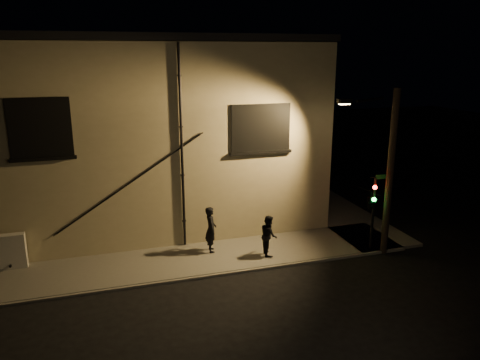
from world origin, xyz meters
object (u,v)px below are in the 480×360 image
object	(u,v)px
streetlamp_pole	(387,168)
traffic_signal	(371,201)
pedestrian_b	(269,235)
pedestrian_a	(211,229)

from	to	relation	value
streetlamp_pole	traffic_signal	bearing A→B (deg)	162.07
pedestrian_b	streetlamp_pole	distance (m)	5.41
pedestrian_b	streetlamp_pole	world-z (taller)	streetlamp_pole
traffic_signal	streetlamp_pole	bearing A→B (deg)	-17.93
pedestrian_b	pedestrian_a	bearing A→B (deg)	72.92
pedestrian_a	streetlamp_pole	bearing A→B (deg)	-100.98
pedestrian_b	traffic_signal	world-z (taller)	traffic_signal
pedestrian_b	traffic_signal	size ratio (longest dim) A/B	0.52
pedestrian_a	traffic_signal	xyz separation A→B (m)	(6.26, -1.79, 1.17)
pedestrian_a	pedestrian_b	size ratio (longest dim) A/B	1.16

